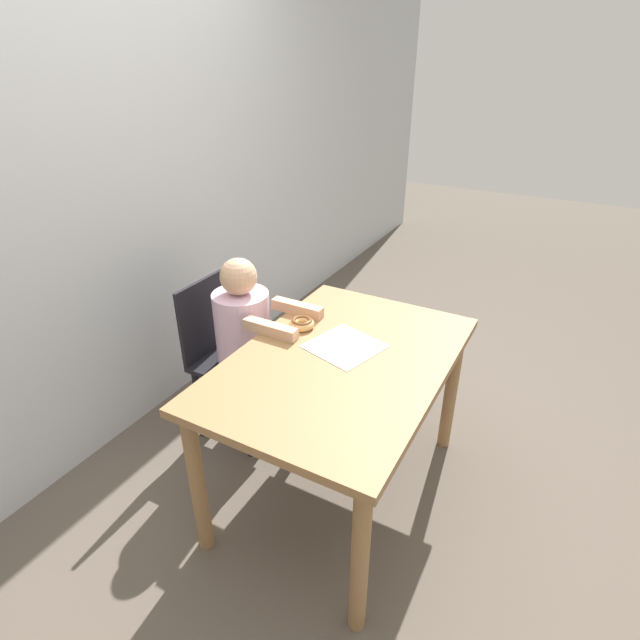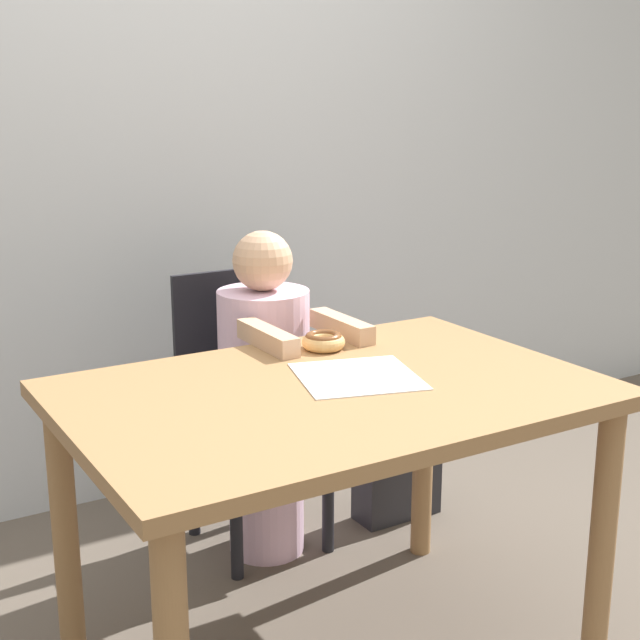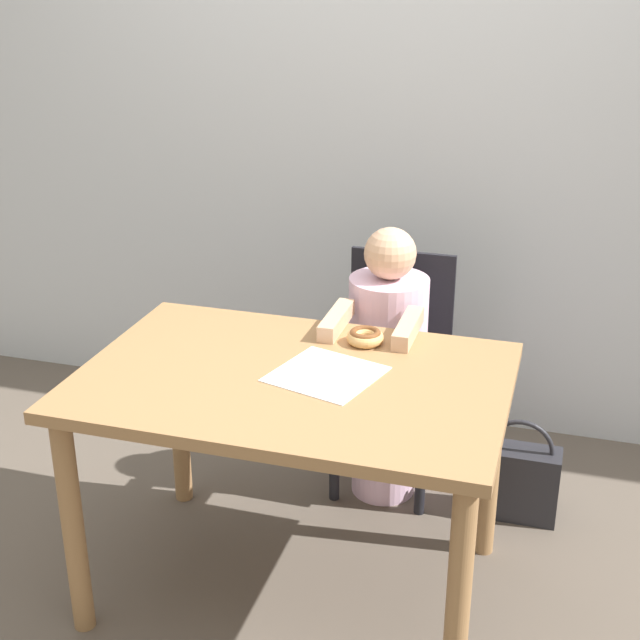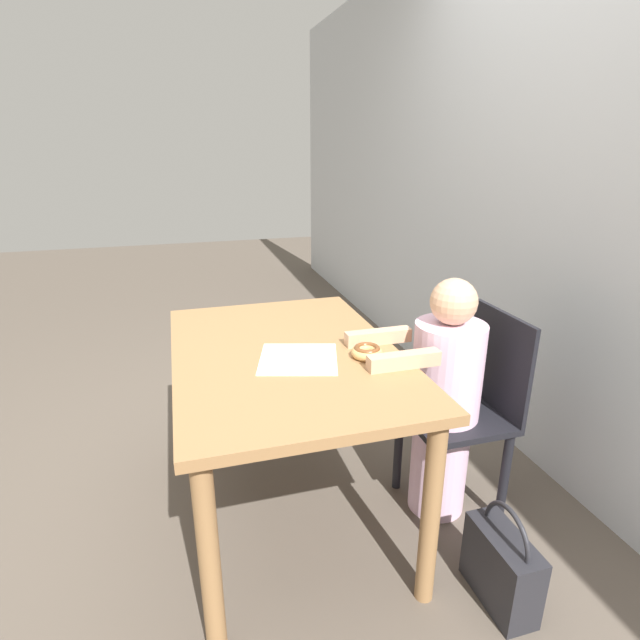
% 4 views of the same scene
% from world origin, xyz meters
% --- Properties ---
extents(ground_plane, '(12.00, 12.00, 0.00)m').
position_xyz_m(ground_plane, '(0.00, 0.00, 0.00)').
color(ground_plane, brown).
extents(wall_back, '(8.00, 0.05, 2.50)m').
position_xyz_m(wall_back, '(0.00, 1.20, 1.25)').
color(wall_back, silver).
rests_on(wall_back, ground_plane).
extents(dining_table, '(1.16, 0.79, 0.71)m').
position_xyz_m(dining_table, '(0.00, 0.00, 0.61)').
color(dining_table, olive).
rests_on(dining_table, ground_plane).
extents(chair, '(0.37, 0.37, 0.82)m').
position_xyz_m(chair, '(0.13, 0.69, 0.43)').
color(chair, black).
rests_on(chair, ground_plane).
extents(child_figure, '(0.27, 0.49, 0.97)m').
position_xyz_m(child_figure, '(0.13, 0.58, 0.48)').
color(child_figure, silver).
rests_on(child_figure, ground_plane).
extents(donut, '(0.11, 0.11, 0.04)m').
position_xyz_m(donut, '(0.14, 0.26, 0.73)').
color(donut, tan).
rests_on(donut, dining_table).
extents(napkin, '(0.33, 0.33, 0.00)m').
position_xyz_m(napkin, '(0.08, 0.03, 0.71)').
color(napkin, white).
rests_on(napkin, dining_table).
extents(handbag, '(0.27, 0.12, 0.36)m').
position_xyz_m(handbag, '(0.60, 0.56, 0.14)').
color(handbag, '#232328').
rests_on(handbag, ground_plane).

